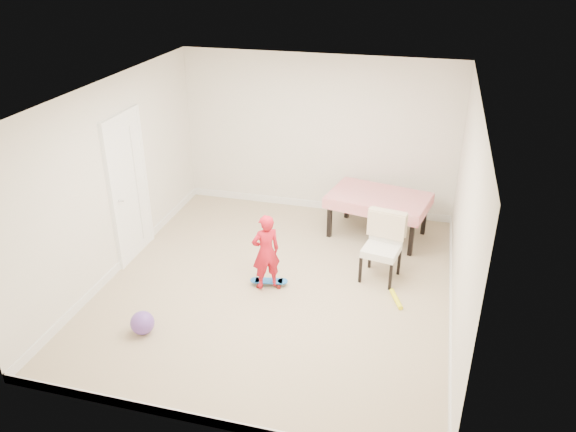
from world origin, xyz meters
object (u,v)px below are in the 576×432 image
(skateboard, at_px, (269,283))
(balloon, at_px, (142,323))
(child, at_px, (266,254))
(dining_table, at_px, (377,215))
(dining_chair, at_px, (381,248))

(skateboard, bearing_deg, balloon, -141.11)
(child, bearing_deg, dining_table, -160.18)
(dining_chair, distance_m, child, 1.55)
(dining_chair, bearing_deg, dining_table, 109.40)
(skateboard, xyz_separation_m, child, (-0.01, -0.07, 0.48))
(skateboard, distance_m, child, 0.49)
(skateboard, bearing_deg, dining_table, 44.98)
(dining_table, xyz_separation_m, child, (-1.23, -1.85, 0.18))
(dining_table, distance_m, skateboard, 2.18)
(dining_chair, bearing_deg, skateboard, -147.82)
(balloon, bearing_deg, skateboard, 49.54)
(child, bearing_deg, skateboard, -136.29)
(dining_chair, xyz_separation_m, skateboard, (-1.40, -0.55, -0.43))
(dining_table, bearing_deg, skateboard, -112.43)
(dining_chair, distance_m, balloon, 3.19)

